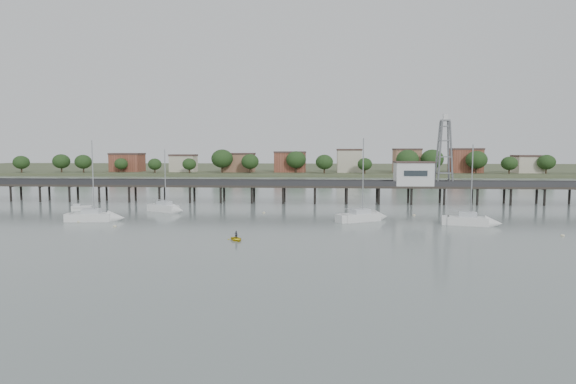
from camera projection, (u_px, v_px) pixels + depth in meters
The scene contains 13 objects.
ground_plane at pixel (272, 269), 47.81m from camera, with size 500.00×500.00×0.00m, color slate.
pier at pixel (299, 186), 107.10m from camera, with size 150.00×5.00×5.50m.
pier_building at pixel (413, 173), 105.13m from camera, with size 8.40×5.40×5.30m.
lattice_tower at pixel (444, 153), 104.30m from camera, with size 3.20×3.20×15.50m.
sailboat_b at pixel (169, 209), 91.55m from camera, with size 7.79×5.25×12.58m.
sailboat_a at pixel (100, 217), 80.02m from camera, with size 8.90×3.85×14.18m.
sailboat_d at pixel (476, 221), 75.19m from camera, with size 8.39×4.36×13.33m.
sailboat_c at pixel (368, 217), 80.45m from camera, with size 8.96×6.66×14.56m.
white_tender at pixel (81, 208), 94.09m from camera, with size 3.96×2.66×1.43m.
yellow_dinghy at pixel (236, 240), 62.95m from camera, with size 1.90×0.55×2.66m, color yellow.
dinghy_occupant at pixel (236, 240), 62.95m from camera, with size 0.37×1.01×0.24m, color black.
mooring_buoys at pixel (282, 221), 78.95m from camera, with size 73.29×21.56×0.39m.
far_shore at pixel (314, 168), 285.79m from camera, with size 500.00×170.00×10.40m.
Camera 1 is at (4.86, -46.73, 11.81)m, focal length 30.00 mm.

